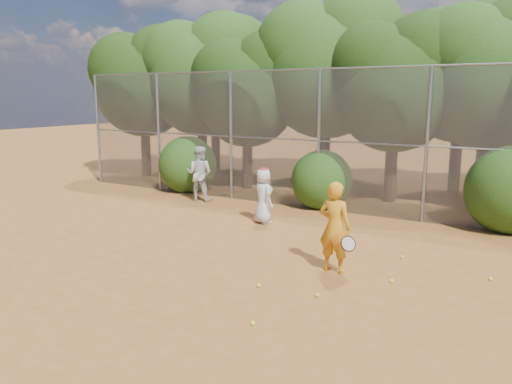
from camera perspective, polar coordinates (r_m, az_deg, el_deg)
The scene contains 23 objects.
ground at distance 9.20m, azimuth -2.64°, elevation -9.97°, with size 80.00×80.00×0.00m, color brown.
fence_back at distance 14.08m, azimuth 10.47°, elevation 5.82°, with size 20.05×0.09×4.03m.
tree_0 at distance 20.79m, azimuth -12.62°, elevation 12.58°, with size 4.38×3.81×6.00m.
tree_1 at distance 19.58m, azimuth -6.10°, elevation 13.57°, with size 4.64×4.03×6.35m.
tree_2 at distance 17.58m, azimuth -0.80°, elevation 12.02°, with size 3.99×3.47×5.47m.
tree_3 at distance 17.37m, azimuth 8.32°, elevation 14.60°, with size 4.89×4.26×6.70m.
tree_4 at distance 15.96m, azimuth 15.88°, elevation 12.33°, with size 4.19×3.64×5.73m.
tree_5 at distance 16.30m, azimuth 25.43°, elevation 12.68°, with size 4.51×3.92×6.17m.
tree_9 at distance 22.04m, azimuth -4.57°, elevation 13.77°, with size 4.83×4.20×6.62m.
tree_10 at distance 19.80m, azimuth 8.11°, elevation 14.84°, with size 5.15×4.48×7.06m.
tree_11 at distance 18.02m, azimuth 22.74°, elevation 13.01°, with size 4.64×4.03×6.35m.
bush_0 at distance 17.37m, azimuth -7.82°, elevation 3.38°, with size 2.00×2.00×2.00m, color #1D3E0F.
bush_1 at distance 14.82m, azimuth 7.52°, elevation 1.68°, with size 1.80×1.80×1.80m, color #1D3E0F.
bush_2 at distance 13.66m, azimuth 27.19°, elevation 0.58°, with size 2.20×2.20×2.20m, color #1D3E0F.
player_yellow at distance 9.46m, azimuth 9.00°, elevation -3.98°, with size 0.84×0.60×1.73m.
player_teen at distance 12.92m, azimuth 0.84°, elevation -0.40°, with size 0.84×0.77×1.46m.
player_white at distance 15.76m, azimuth -6.50°, elevation 2.12°, with size 0.97×0.84×1.72m.
ball_0 at distance 9.35m, azimuth 15.25°, elevation -9.79°, with size 0.07×0.07×0.07m, color yellow.
ball_1 at distance 10.06m, azimuth 25.21°, elevation -8.97°, with size 0.07×0.07×0.07m, color yellow.
ball_2 at distance 7.50m, azimuth -0.38°, elevation -14.75°, with size 0.07×0.07×0.07m, color yellow.
ball_4 at distance 8.84m, azimuth 0.31°, elevation -10.62°, with size 0.07×0.07×0.07m, color yellow.
ball_5 at distance 10.71m, azimuth 16.38°, elevation -7.15°, with size 0.07×0.07×0.07m, color yellow.
ball_6 at distance 8.50m, azimuth 7.02°, elevation -11.62°, with size 0.07×0.07×0.07m, color yellow.
Camera 1 is at (4.73, -7.16, 3.31)m, focal length 35.00 mm.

